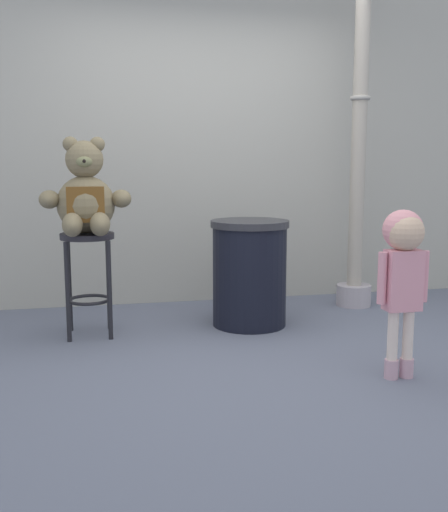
# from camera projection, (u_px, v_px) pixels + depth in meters

# --- Properties ---
(ground_plane) EXTENTS (24.00, 24.00, 0.00)m
(ground_plane) POSITION_uv_depth(u_px,v_px,m) (247.00, 359.00, 3.70)
(ground_plane) COLOR slate
(building_wall) EXTENTS (7.33, 0.30, 3.29)m
(building_wall) POSITION_uv_depth(u_px,v_px,m) (197.00, 113.00, 5.19)
(building_wall) COLOR #ACA99D
(building_wall) RESTS_ON ground_plane
(bar_stool_with_teddy) EXTENTS (0.37, 0.37, 0.73)m
(bar_stool_with_teddy) POSITION_uv_depth(u_px,v_px,m) (88.00, 263.00, 4.16)
(bar_stool_with_teddy) COLOR #25232A
(bar_stool_with_teddy) RESTS_ON ground_plane
(teddy_bear) EXTENTS (0.62, 0.55, 0.66)m
(teddy_bear) POSITION_uv_depth(u_px,v_px,m) (86.00, 198.00, 4.06)
(teddy_bear) COLOR #7D6E50
(teddy_bear) RESTS_ON bar_stool_with_teddy
(child_walking) EXTENTS (0.30, 0.24, 0.96)m
(child_walking) POSITION_uv_depth(u_px,v_px,m) (403.00, 257.00, 3.29)
(child_walking) COLOR #C79BAB
(child_walking) RESTS_ON ground_plane
(trash_bin) EXTENTS (0.58, 0.58, 0.79)m
(trash_bin) POSITION_uv_depth(u_px,v_px,m) (250.00, 273.00, 4.44)
(trash_bin) COLOR black
(trash_bin) RESTS_ON ground_plane
(lamppost) EXTENTS (0.29, 0.29, 3.00)m
(lamppost) POSITION_uv_depth(u_px,v_px,m) (358.00, 164.00, 4.93)
(lamppost) COLOR #A89FA7
(lamppost) RESTS_ON ground_plane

